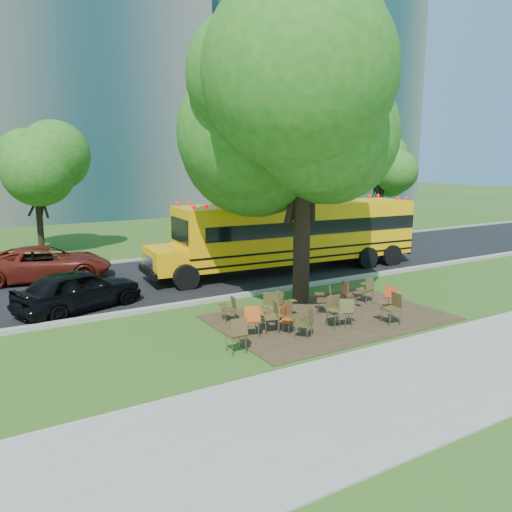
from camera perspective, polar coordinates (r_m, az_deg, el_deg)
ground at (r=15.46m, az=4.38°, el=-7.18°), size 160.00×160.00×0.00m
sidewalk at (r=11.98m, az=18.59°, el=-13.13°), size 60.00×4.00×0.04m
dirt_patch at (r=15.65m, az=8.46°, el=-6.98°), size 7.00×4.50×0.03m
asphalt_road at (r=21.35m, az=-6.46°, el=-2.09°), size 80.00×8.00×0.04m
kerb_near at (r=17.87m, az=-1.16°, el=-4.42°), size 80.00×0.25×0.14m
kerb_far at (r=25.06m, az=-10.32°, el=-0.15°), size 80.00×0.25×0.14m
building_right at (r=60.13m, az=2.44°, el=18.23°), size 30.00×16.00×25.00m
bg_tree_2 at (r=28.23m, az=-23.88°, el=8.80°), size 4.80×4.80×6.62m
bg_tree_3 at (r=30.79m, az=1.73°, el=11.33°), size 5.60×5.60×7.84m
bg_tree_4 at (r=35.00m, az=13.93°, el=9.83°), size 5.00×5.00×6.85m
main_tree at (r=16.56m, az=5.48°, el=15.59°), size 7.20×7.20×9.77m
school_bus at (r=21.90m, az=4.65°, el=2.77°), size 12.25×3.52×2.96m
chair_0 at (r=12.61m, az=-2.10°, el=-8.54°), size 0.65×0.56×0.96m
chair_1 at (r=13.65m, az=-0.46°, el=-7.04°), size 0.73×0.57×0.94m
chair_2 at (r=13.65m, az=5.71°, el=-7.31°), size 0.58×0.72×0.87m
chair_3 at (r=14.20m, az=3.42°, el=-6.68°), size 0.65×0.51×0.81m
chair_4 at (r=14.70m, az=10.25°, el=-5.99°), size 0.74×0.58×0.90m
chair_5 at (r=14.66m, az=9.00°, el=-5.93°), size 0.64×0.55×0.94m
chair_6 at (r=15.25m, az=15.33°, el=-5.44°), size 0.57×0.68×0.97m
chair_7 at (r=16.79m, az=15.32°, el=-4.31°), size 0.65×0.55×0.81m
chair_8 at (r=14.04m, az=1.80°, el=-6.54°), size 0.55×0.71×0.94m
chair_9 at (r=14.79m, az=1.62°, el=-5.63°), size 0.77×0.60×0.94m
chair_10 at (r=15.51m, az=3.13°, el=-5.13°), size 0.49×0.56×0.83m
chair_11 at (r=15.81m, az=8.01°, el=-4.66°), size 0.63×0.80×0.93m
chair_12 at (r=16.57m, az=10.58°, el=-4.09°), size 0.54×0.69×0.90m
chair_13 at (r=17.26m, az=12.55°, el=-3.49°), size 0.63×0.67×0.93m
chair_14 at (r=15.00m, az=-2.99°, el=-5.79°), size 0.46×0.56×0.78m
chair_15 at (r=14.01m, az=3.32°, el=-7.01°), size 0.53×0.63×0.78m
black_car at (r=17.06m, az=-19.61°, el=-3.64°), size 4.37×2.84×1.38m
bg_car_red at (r=21.77m, az=-22.88°, el=-0.80°), size 5.40×3.29×1.40m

